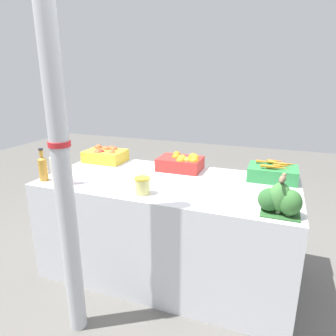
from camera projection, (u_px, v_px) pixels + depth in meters
The scene contains 12 objects.
ground_plane at pixel (168, 269), 2.56m from camera, with size 10.00×10.00×0.00m, color #605E59.
market_table at pixel (168, 227), 2.44m from camera, with size 1.94×0.92×0.81m, color silver.
support_pole at pixel (61, 163), 1.66m from camera, with size 0.12×0.12×2.23m.
apple_crate at pixel (105, 155), 2.82m from camera, with size 0.37×0.27×0.14m.
orange_crate at pixel (182, 162), 2.57m from camera, with size 0.37×0.27×0.15m.
carrot_crate at pixel (273, 173), 2.32m from camera, with size 0.37×0.27×0.14m.
broccoli_pile at pixel (278, 200), 1.74m from camera, with size 0.24×0.18×0.19m.
juice_bottle_amber at pixel (43, 167), 2.29m from camera, with size 0.07×0.07×0.26m.
juice_bottle_cloudy at pixel (55, 168), 2.25m from camera, with size 0.07×0.07×0.27m.
juice_bottle_ruby at pixel (68, 170), 2.21m from camera, with size 0.06×0.06×0.27m.
pickle_jar at pixel (142, 185), 2.04m from camera, with size 0.11×0.11×0.12m.
sparrow_bird at pixel (283, 178), 1.69m from camera, with size 0.05×0.14×0.05m.
Camera 1 is at (0.76, -2.05, 1.58)m, focal length 32.00 mm.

